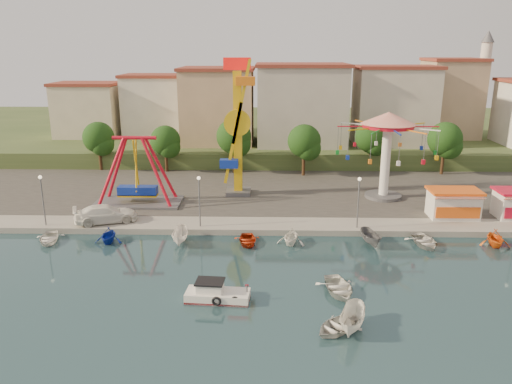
{
  "coord_description": "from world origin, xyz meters",
  "views": [
    {
      "loc": [
        -1.15,
        -34.96,
        18.29
      ],
      "look_at": [
        -2.3,
        14.0,
        4.0
      ],
      "focal_mm": 35.0,
      "sensor_mm": 36.0,
      "label": 1
    }
  ],
  "objects_px": {
    "wave_swinger": "(387,136)",
    "cabin_motorboat": "(216,295)",
    "pirate_ship_ride": "(137,172)",
    "van": "(105,214)",
    "rowboat_a": "(339,288)",
    "skiff": "(353,320)",
    "kamikaze_tower": "(239,131)"
  },
  "relations": [
    {
      "from": "cabin_motorboat",
      "to": "rowboat_a",
      "type": "relative_size",
      "value": 1.18
    },
    {
      "from": "pirate_ship_ride",
      "to": "wave_swinger",
      "type": "xyz_separation_m",
      "value": [
        29.24,
        3.13,
        3.8
      ]
    },
    {
      "from": "wave_swinger",
      "to": "cabin_motorboat",
      "type": "distance_m",
      "value": 31.74
    },
    {
      "from": "wave_swinger",
      "to": "pirate_ship_ride",
      "type": "bearing_deg",
      "value": -173.88
    },
    {
      "from": "pirate_ship_ride",
      "to": "van",
      "type": "relative_size",
      "value": 1.57
    },
    {
      "from": "wave_swinger",
      "to": "cabin_motorboat",
      "type": "height_order",
      "value": "wave_swinger"
    },
    {
      "from": "wave_swinger",
      "to": "cabin_motorboat",
      "type": "xyz_separation_m",
      "value": [
        -17.92,
        -25.03,
        -7.75
      ]
    },
    {
      "from": "pirate_ship_ride",
      "to": "rowboat_a",
      "type": "distance_m",
      "value": 29.38
    },
    {
      "from": "van",
      "to": "rowboat_a",
      "type": "bearing_deg",
      "value": -142.91
    },
    {
      "from": "rowboat_a",
      "to": "van",
      "type": "relative_size",
      "value": 0.65
    },
    {
      "from": "wave_swinger",
      "to": "skiff",
      "type": "distance_m",
      "value": 31.05
    },
    {
      "from": "rowboat_a",
      "to": "skiff",
      "type": "bearing_deg",
      "value": -97.74
    },
    {
      "from": "cabin_motorboat",
      "to": "van",
      "type": "relative_size",
      "value": 0.77
    },
    {
      "from": "pirate_ship_ride",
      "to": "rowboat_a",
      "type": "bearing_deg",
      "value": -44.8
    },
    {
      "from": "kamikaze_tower",
      "to": "rowboat_a",
      "type": "relative_size",
      "value": 3.97
    },
    {
      "from": "cabin_motorboat",
      "to": "pirate_ship_ride",
      "type": "bearing_deg",
      "value": 121.87
    },
    {
      "from": "cabin_motorboat",
      "to": "wave_swinger",
      "type": "bearing_deg",
      "value": 58.93
    },
    {
      "from": "kamikaze_tower",
      "to": "wave_swinger",
      "type": "height_order",
      "value": "kamikaze_tower"
    },
    {
      "from": "cabin_motorboat",
      "to": "van",
      "type": "distance_m",
      "value": 20.23
    },
    {
      "from": "rowboat_a",
      "to": "wave_swinger",
      "type": "bearing_deg",
      "value": 60.13
    },
    {
      "from": "van",
      "to": "wave_swinger",
      "type": "bearing_deg",
      "value": -93.7
    },
    {
      "from": "pirate_ship_ride",
      "to": "rowboat_a",
      "type": "xyz_separation_m",
      "value": [
        20.66,
        -20.51,
        -3.96
      ]
    },
    {
      "from": "kamikaze_tower",
      "to": "skiff",
      "type": "relative_size",
      "value": 4.08
    },
    {
      "from": "skiff",
      "to": "wave_swinger",
      "type": "bearing_deg",
      "value": 92.59
    },
    {
      "from": "cabin_motorboat",
      "to": "skiff",
      "type": "distance_m",
      "value": 10.33
    },
    {
      "from": "kamikaze_tower",
      "to": "van",
      "type": "distance_m",
      "value": 18.49
    },
    {
      "from": "kamikaze_tower",
      "to": "van",
      "type": "xyz_separation_m",
      "value": [
        -13.39,
        -10.6,
        -7.08
      ]
    },
    {
      "from": "pirate_ship_ride",
      "to": "van",
      "type": "height_order",
      "value": "pirate_ship_ride"
    },
    {
      "from": "wave_swinger",
      "to": "rowboat_a",
      "type": "relative_size",
      "value": 2.79
    },
    {
      "from": "pirate_ship_ride",
      "to": "van",
      "type": "xyz_separation_m",
      "value": [
        -1.8,
        -6.53,
        -2.87
      ]
    },
    {
      "from": "cabin_motorboat",
      "to": "van",
      "type": "bearing_deg",
      "value": 135.01
    },
    {
      "from": "cabin_motorboat",
      "to": "skiff",
      "type": "relative_size",
      "value": 1.21
    }
  ]
}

